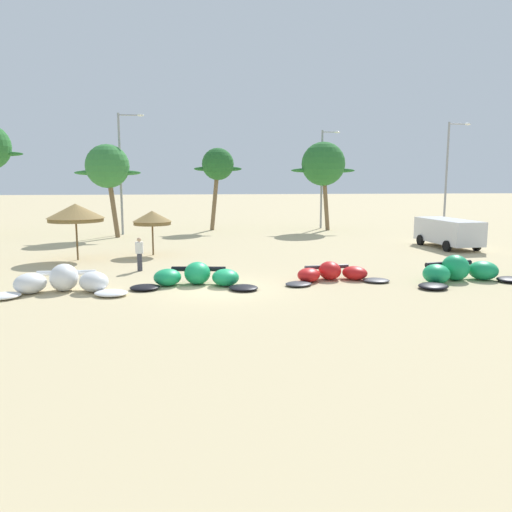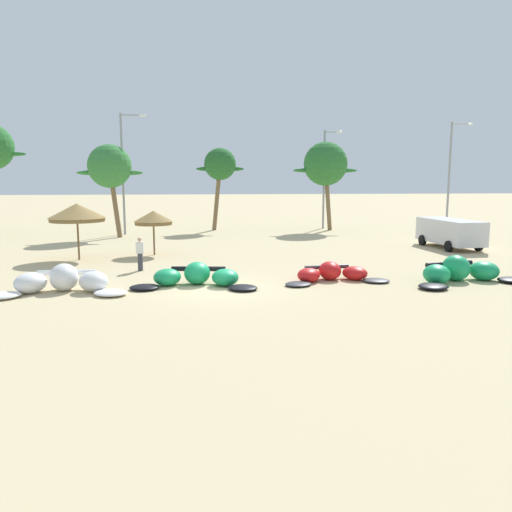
{
  "view_description": "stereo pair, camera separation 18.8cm",
  "coord_description": "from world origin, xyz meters",
  "px_view_note": "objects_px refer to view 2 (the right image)",
  "views": [
    {
      "loc": [
        -0.95,
        -20.05,
        4.38
      ],
      "look_at": [
        1.72,
        2.0,
        1.0
      ],
      "focal_mm": 35.49,
      "sensor_mm": 36.0,
      "label": 1
    },
    {
      "loc": [
        -0.76,
        -20.07,
        4.38
      ],
      "look_at": [
        1.72,
        2.0,
        1.0
      ],
      "focal_mm": 35.49,
      "sensor_mm": 36.0,
      "label": 2
    }
  ],
  "objects_px": {
    "palm_left": "(110,167)",
    "palm_left_of_gap": "(220,165)",
    "beach_umbrella_near_van": "(77,213)",
    "person_near_kites": "(140,254)",
    "kite_left": "(62,282)",
    "kite_right_of_center": "(461,272)",
    "lamppost_west_center": "(125,167)",
    "lamppost_east_center": "(325,174)",
    "parked_van": "(449,231)",
    "beach_umbrella_middle": "(153,218)",
    "kite_left_of_center": "(196,277)",
    "palm_center_left": "(326,164)",
    "lamppost_east": "(451,170)",
    "kite_center": "(332,274)"
  },
  "relations": [
    {
      "from": "person_near_kites",
      "to": "lamppost_west_center",
      "type": "bearing_deg",
      "value": 99.83
    },
    {
      "from": "lamppost_east",
      "to": "kite_left_of_center",
      "type": "bearing_deg",
      "value": -136.24
    },
    {
      "from": "person_near_kites",
      "to": "kite_left",
      "type": "bearing_deg",
      "value": -119.3
    },
    {
      "from": "parked_van",
      "to": "palm_center_left",
      "type": "relative_size",
      "value": 0.7
    },
    {
      "from": "beach_umbrella_middle",
      "to": "kite_left",
      "type": "bearing_deg",
      "value": -105.68
    },
    {
      "from": "beach_umbrella_near_van",
      "to": "beach_umbrella_middle",
      "type": "bearing_deg",
      "value": 19.31
    },
    {
      "from": "kite_right_of_center",
      "to": "lamppost_west_center",
      "type": "height_order",
      "value": "lamppost_west_center"
    },
    {
      "from": "kite_right_of_center",
      "to": "kite_left_of_center",
      "type": "bearing_deg",
      "value": 177.39
    },
    {
      "from": "parked_van",
      "to": "lamppost_west_center",
      "type": "bearing_deg",
      "value": 154.13
    },
    {
      "from": "kite_left",
      "to": "parked_van",
      "type": "height_order",
      "value": "parked_van"
    },
    {
      "from": "kite_left",
      "to": "kite_left_of_center",
      "type": "xyz_separation_m",
      "value": [
        5.19,
        0.68,
        -0.05
      ]
    },
    {
      "from": "kite_left",
      "to": "kite_right_of_center",
      "type": "bearing_deg",
      "value": 0.58
    },
    {
      "from": "kite_center",
      "to": "lamppost_east_center",
      "type": "xyz_separation_m",
      "value": [
        5.54,
        23.45,
        4.54
      ]
    },
    {
      "from": "palm_center_left",
      "to": "lamppost_west_center",
      "type": "distance_m",
      "value": 16.63
    },
    {
      "from": "kite_left",
      "to": "lamppost_east",
      "type": "distance_m",
      "value": 34.47
    },
    {
      "from": "kite_right_of_center",
      "to": "beach_umbrella_middle",
      "type": "height_order",
      "value": "beach_umbrella_middle"
    },
    {
      "from": "palm_left_of_gap",
      "to": "lamppost_east_center",
      "type": "bearing_deg",
      "value": 3.51
    },
    {
      "from": "kite_left_of_center",
      "to": "beach_umbrella_middle",
      "type": "relative_size",
      "value": 2.09
    },
    {
      "from": "kite_right_of_center",
      "to": "palm_center_left",
      "type": "distance_m",
      "value": 23.16
    },
    {
      "from": "kite_center",
      "to": "palm_left",
      "type": "bearing_deg",
      "value": 124.07
    },
    {
      "from": "kite_left",
      "to": "beach_umbrella_near_van",
      "type": "bearing_deg",
      "value": 98.51
    },
    {
      "from": "parked_van",
      "to": "person_near_kites",
      "type": "relative_size",
      "value": 3.26
    },
    {
      "from": "beach_umbrella_near_van",
      "to": "lamppost_west_center",
      "type": "xyz_separation_m",
      "value": [
        0.83,
        12.92,
        2.71
      ]
    },
    {
      "from": "kite_left",
      "to": "beach_umbrella_near_van",
      "type": "relative_size",
      "value": 1.78
    },
    {
      "from": "kite_left",
      "to": "kite_center",
      "type": "relative_size",
      "value": 1.13
    },
    {
      "from": "kite_left_of_center",
      "to": "beach_umbrella_near_van",
      "type": "xyz_separation_m",
      "value": [
        -6.44,
        7.61,
        2.23
      ]
    },
    {
      "from": "beach_umbrella_near_van",
      "to": "palm_left",
      "type": "height_order",
      "value": "palm_left"
    },
    {
      "from": "kite_left",
      "to": "beach_umbrella_middle",
      "type": "bearing_deg",
      "value": 74.32
    },
    {
      "from": "kite_left_of_center",
      "to": "person_near_kites",
      "type": "xyz_separation_m",
      "value": [
        -2.7,
        3.76,
        0.46
      ]
    },
    {
      "from": "kite_left_of_center",
      "to": "palm_left_of_gap",
      "type": "relative_size",
      "value": 0.77
    },
    {
      "from": "beach_umbrella_near_van",
      "to": "palm_center_left",
      "type": "xyz_separation_m",
      "value": [
        17.39,
        14.44,
        3.04
      ]
    },
    {
      "from": "beach_umbrella_near_van",
      "to": "person_near_kites",
      "type": "height_order",
      "value": "beach_umbrella_near_van"
    },
    {
      "from": "beach_umbrella_near_van",
      "to": "person_near_kites",
      "type": "distance_m",
      "value": 5.65
    },
    {
      "from": "kite_left",
      "to": "palm_center_left",
      "type": "height_order",
      "value": "palm_center_left"
    },
    {
      "from": "parked_van",
      "to": "lamppost_west_center",
      "type": "relative_size",
      "value": 0.56
    },
    {
      "from": "kite_center",
      "to": "parked_van",
      "type": "relative_size",
      "value": 0.92
    },
    {
      "from": "palm_left",
      "to": "palm_left_of_gap",
      "type": "relative_size",
      "value": 0.99
    },
    {
      "from": "kite_left",
      "to": "palm_left",
      "type": "relative_size",
      "value": 0.79
    },
    {
      "from": "beach_umbrella_near_van",
      "to": "lamppost_east_center",
      "type": "xyz_separation_m",
      "value": [
        17.84,
        16.19,
        2.26
      ]
    },
    {
      "from": "parked_van",
      "to": "person_near_kites",
      "type": "distance_m",
      "value": 19.82
    },
    {
      "from": "palm_center_left",
      "to": "lamppost_east_center",
      "type": "xyz_separation_m",
      "value": [
        0.45,
        1.74,
        -0.78
      ]
    },
    {
      "from": "person_near_kites",
      "to": "beach_umbrella_near_van",
      "type": "bearing_deg",
      "value": 134.18
    },
    {
      "from": "kite_left",
      "to": "palm_left_of_gap",
      "type": "xyz_separation_m",
      "value": [
        7.2,
        23.9,
        5.14
      ]
    },
    {
      "from": "kite_center",
      "to": "beach_umbrella_middle",
      "type": "relative_size",
      "value": 1.89
    },
    {
      "from": "person_near_kites",
      "to": "kite_left_of_center",
      "type": "bearing_deg",
      "value": -54.34
    },
    {
      "from": "person_near_kites",
      "to": "palm_left",
      "type": "relative_size",
      "value": 0.23
    },
    {
      "from": "lamppost_east",
      "to": "kite_right_of_center",
      "type": "bearing_deg",
      "value": -115.82
    },
    {
      "from": "beach_umbrella_near_van",
      "to": "palm_center_left",
      "type": "bearing_deg",
      "value": 39.72
    },
    {
      "from": "kite_center",
      "to": "parked_van",
      "type": "bearing_deg",
      "value": 43.26
    },
    {
      "from": "parked_van",
      "to": "lamppost_west_center",
      "type": "distance_m",
      "value": 24.51
    }
  ]
}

